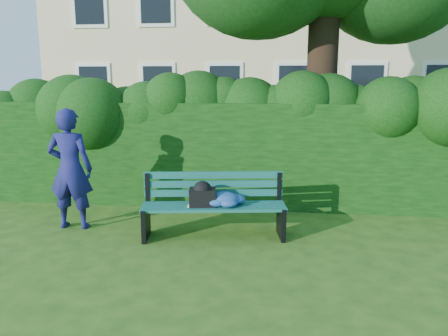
# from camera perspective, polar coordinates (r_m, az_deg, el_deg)

# --- Properties ---
(ground) EXTENTS (80.00, 80.00, 0.00)m
(ground) POSITION_cam_1_polar(r_m,az_deg,el_deg) (5.89, -0.77, -10.25)
(ground) COLOR #294D18
(ground) RESTS_ON ground
(hedge) EXTENTS (10.00, 1.00, 1.80)m
(hedge) POSITION_cam_1_polar(r_m,az_deg,el_deg) (7.77, 1.53, 1.94)
(hedge) COLOR black
(hedge) RESTS_ON ground
(park_bench) EXTENTS (2.05, 0.86, 0.89)m
(park_bench) POSITION_cam_1_polar(r_m,az_deg,el_deg) (6.11, -1.26, -4.49)
(park_bench) COLOR #0D423A
(park_bench) RESTS_ON ground
(man_reading) EXTENTS (0.68, 0.47, 1.79)m
(man_reading) POSITION_cam_1_polar(r_m,az_deg,el_deg) (6.78, -19.44, -0.14)
(man_reading) COLOR navy
(man_reading) RESTS_ON ground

